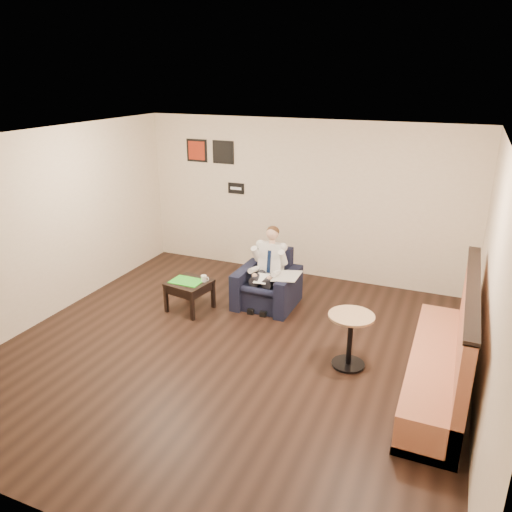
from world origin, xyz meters
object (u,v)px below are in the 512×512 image
at_px(side_table, 190,296).
at_px(green_folder, 187,281).
at_px(coffee_mug, 204,278).
at_px(smartphone, 199,278).
at_px(seated_man, 264,273).
at_px(armchair, 267,280).
at_px(banquette, 441,338).
at_px(cafe_table, 350,340).

xyz_separation_m(side_table, green_folder, (-0.03, -0.02, 0.25)).
xyz_separation_m(coffee_mug, smartphone, (-0.13, 0.06, -0.05)).
height_order(seated_man, green_folder, seated_man).
height_order(armchair, coffee_mug, armchair).
bearing_deg(smartphone, banquette, 6.17).
relative_size(side_table, green_folder, 1.22).
relative_size(green_folder, smartphone, 3.21).
bearing_deg(banquette, smartphone, 166.70).
bearing_deg(seated_man, armchair, 90.00).
bearing_deg(coffee_mug, smartphone, 153.42).
distance_m(armchair, coffee_mug, 1.00).
height_order(side_table, smartphone, smartphone).
distance_m(armchair, green_folder, 1.26).
xyz_separation_m(side_table, coffee_mug, (0.21, 0.09, 0.29)).
distance_m(green_folder, banquette, 3.82).
relative_size(armchair, side_table, 1.55).
height_order(coffee_mug, banquette, banquette).
relative_size(coffee_mug, banquette, 0.04).
bearing_deg(armchair, cafe_table, -37.26).
bearing_deg(cafe_table, armchair, 142.55).
relative_size(seated_man, side_table, 2.06).
xyz_separation_m(side_table, banquette, (3.72, -0.70, 0.44)).
relative_size(green_folder, coffee_mug, 4.74).
height_order(seated_man, cafe_table, seated_man).
xyz_separation_m(green_folder, cafe_table, (2.70, -0.59, -0.13)).
relative_size(seated_man, green_folder, 2.51).
height_order(green_folder, coffee_mug, coffee_mug).
xyz_separation_m(seated_man, smartphone, (-0.97, -0.36, -0.12)).
relative_size(seated_man, coffee_mug, 11.91).
bearing_deg(side_table, armchair, 30.95).
bearing_deg(green_folder, armchair, 30.75).
height_order(smartphone, cafe_table, cafe_table).
bearing_deg(smartphone, cafe_table, 2.93).
bearing_deg(seated_man, green_folder, -153.73).
bearing_deg(armchair, smartphone, -153.92).
bearing_deg(cafe_table, green_folder, 167.62).
relative_size(side_table, banquette, 0.22).
height_order(side_table, green_folder, green_folder).
xyz_separation_m(side_table, smartphone, (0.08, 0.16, 0.24)).
bearing_deg(cafe_table, coffee_mug, 164.02).
distance_m(armchair, smartphone, 1.08).
relative_size(smartphone, cafe_table, 0.21).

